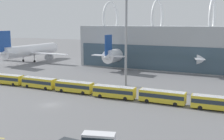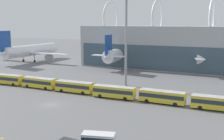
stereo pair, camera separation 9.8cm
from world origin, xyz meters
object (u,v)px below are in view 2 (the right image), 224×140
(shuttle_bus_1, at_px, (39,82))
(shuttle_bus_4, at_px, (162,96))
(airliner_at_gate_near, at_px, (30,50))
(airliner_at_gate_far, at_px, (124,53))
(service_van_foreground, at_px, (98,139))
(shuttle_bus_5, at_px, (217,102))
(shuttle_bus_3, at_px, (114,91))
(floodlight_mast, at_px, (126,35))
(shuttle_bus_0, at_px, (7,79))
(shuttle_bus_2, at_px, (74,86))

(shuttle_bus_1, height_order, shuttle_bus_4, same)
(airliner_at_gate_near, distance_m, shuttle_bus_4, 89.43)
(airliner_at_gate_far, relative_size, service_van_foreground, 7.35)
(shuttle_bus_5, bearing_deg, shuttle_bus_4, 176.95)
(airliner_at_gate_far, height_order, shuttle_bus_1, airliner_at_gate_far)
(shuttle_bus_3, relative_size, floodlight_mast, 0.42)
(airliner_at_gate_near, height_order, shuttle_bus_4, airliner_at_gate_near)
(shuttle_bus_4, height_order, shuttle_bus_5, same)
(airliner_at_gate_near, relative_size, shuttle_bus_5, 3.96)
(shuttle_bus_1, relative_size, shuttle_bus_4, 1.00)
(shuttle_bus_0, bearing_deg, airliner_at_gate_near, 120.89)
(airliner_at_gate_far, distance_m, shuttle_bus_4, 58.36)
(shuttle_bus_2, bearing_deg, service_van_foreground, -52.63)
(airliner_at_gate_far, xyz_separation_m, shuttle_bus_5, (43.66, -49.11, -3.87))
(shuttle_bus_3, bearing_deg, floodlight_mast, 97.92)
(shuttle_bus_3, bearing_deg, shuttle_bus_2, 174.32)
(airliner_at_gate_near, relative_size, service_van_foreground, 8.07)
(shuttle_bus_5, bearing_deg, shuttle_bus_0, 177.53)
(airliner_at_gate_far, distance_m, shuttle_bus_3, 53.42)
(airliner_at_gate_far, distance_m, shuttle_bus_2, 49.98)
(shuttle_bus_1, height_order, shuttle_bus_3, same)
(shuttle_bus_3, bearing_deg, shuttle_bus_0, 176.05)
(shuttle_bus_4, bearing_deg, shuttle_bus_2, 179.85)
(shuttle_bus_4, bearing_deg, shuttle_bus_3, -177.61)
(shuttle_bus_3, bearing_deg, service_van_foreground, -73.20)
(shuttle_bus_0, relative_size, shuttle_bus_4, 1.01)
(shuttle_bus_0, xyz_separation_m, shuttle_bus_3, (37.08, -0.09, 0.00))
(service_van_foreground, bearing_deg, airliner_at_gate_far, 94.24)
(shuttle_bus_2, height_order, floodlight_mast, floodlight_mast)
(floodlight_mast, bearing_deg, airliner_at_gate_near, 155.83)
(shuttle_bus_2, distance_m, shuttle_bus_5, 37.08)
(service_van_foreground, bearing_deg, shuttle_bus_3, 94.10)
(shuttle_bus_4, height_order, floodlight_mast, floodlight_mast)
(shuttle_bus_1, xyz_separation_m, floodlight_mast, (21.68, 14.29, 13.51))
(shuttle_bus_0, bearing_deg, service_van_foreground, -33.23)
(shuttle_bus_0, bearing_deg, shuttle_bus_1, -2.04)
(floodlight_mast, bearing_deg, service_van_foreground, -72.42)
(shuttle_bus_3, distance_m, service_van_foreground, 28.95)
(shuttle_bus_4, xyz_separation_m, shuttle_bus_5, (12.36, -0.01, 0.00))
(shuttle_bus_0, relative_size, floodlight_mast, 0.42)
(shuttle_bus_1, xyz_separation_m, shuttle_bus_2, (12.36, 0.03, 0.00))
(airliner_at_gate_far, distance_m, shuttle_bus_5, 65.83)
(airliner_at_gate_near, xyz_separation_m, shuttle_bus_0, (29.23, -42.97, -3.75))
(airliner_at_gate_near, height_order, shuttle_bus_3, airliner_at_gate_near)
(shuttle_bus_2, distance_m, shuttle_bus_4, 24.72)
(shuttle_bus_3, xyz_separation_m, floodlight_mast, (-3.04, 14.66, 13.51))
(shuttle_bus_4, relative_size, floodlight_mast, 0.41)
(shuttle_bus_1, distance_m, floodlight_mast, 29.27)
(shuttle_bus_2, xyz_separation_m, shuttle_bus_4, (24.72, 0.29, 0.00))
(airliner_at_gate_near, distance_m, shuttle_bus_3, 79.15)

